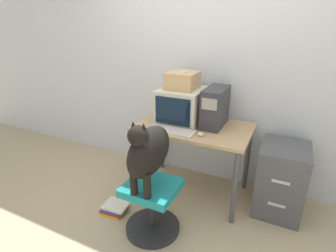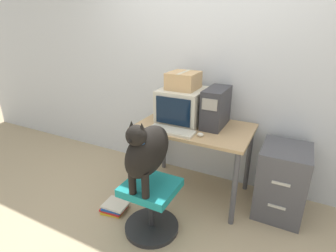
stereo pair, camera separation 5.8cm
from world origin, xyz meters
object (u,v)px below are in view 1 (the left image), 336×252
at_px(dog, 148,151).
at_px(pc_tower, 215,107).
at_px(keyboard, 171,131).
at_px(crt_monitor, 182,105).
at_px(filing_cabinet, 281,179).
at_px(cardboard_box, 183,80).
at_px(book_stack_floor, 115,208).
at_px(office_chair, 152,205).

bearing_deg(dog, pc_tower, 71.69).
xyz_separation_m(pc_tower, keyboard, (-0.32, -0.36, -0.18)).
height_order(crt_monitor, filing_cabinet, crt_monitor).
xyz_separation_m(cardboard_box, book_stack_floor, (-0.39, -0.75, -1.17)).
height_order(keyboard, filing_cabinet, keyboard).
bearing_deg(keyboard, cardboard_box, 95.43).
xyz_separation_m(office_chair, dog, (0.00, -0.04, 0.55)).
distance_m(crt_monitor, filing_cabinet, 1.21).
relative_size(pc_tower, office_chair, 0.87).
relative_size(dog, filing_cabinet, 0.89).
distance_m(crt_monitor, book_stack_floor, 1.24).
bearing_deg(book_stack_floor, office_chair, -5.85).
xyz_separation_m(office_chair, filing_cabinet, (0.98, 0.78, 0.08)).
bearing_deg(office_chair, crt_monitor, 94.85).
height_order(keyboard, book_stack_floor, keyboard).
bearing_deg(pc_tower, book_stack_floor, -133.83).
bearing_deg(pc_tower, keyboard, -131.71).
distance_m(crt_monitor, pc_tower, 0.35).
height_order(keyboard, cardboard_box, cardboard_box).
relative_size(keyboard, filing_cabinet, 0.66).
bearing_deg(dog, crt_monitor, 94.63).
bearing_deg(filing_cabinet, keyboard, -162.32).
bearing_deg(office_chair, book_stack_floor, 174.15).
bearing_deg(crt_monitor, filing_cabinet, -0.59).
height_order(pc_tower, office_chair, pc_tower).
bearing_deg(cardboard_box, pc_tower, 2.74).
xyz_separation_m(filing_cabinet, book_stack_floor, (-1.44, -0.74, -0.31)).
xyz_separation_m(crt_monitor, pc_tower, (0.35, 0.02, 0.02)).
xyz_separation_m(crt_monitor, dog, (0.07, -0.83, -0.14)).
relative_size(filing_cabinet, cardboard_box, 2.25).
height_order(crt_monitor, pc_tower, pc_tower).
height_order(cardboard_box, book_stack_floor, cardboard_box).
distance_m(crt_monitor, cardboard_box, 0.26).
bearing_deg(dog, cardboard_box, 94.61).
xyz_separation_m(dog, cardboard_box, (-0.07, 0.84, 0.40)).
height_order(crt_monitor, book_stack_floor, crt_monitor).
relative_size(pc_tower, dog, 0.69).
relative_size(crt_monitor, filing_cabinet, 0.70).
bearing_deg(book_stack_floor, cardboard_box, 62.70).
relative_size(office_chair, dog, 0.79).
bearing_deg(filing_cabinet, book_stack_floor, -152.89).
relative_size(pc_tower, book_stack_floor, 1.62).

